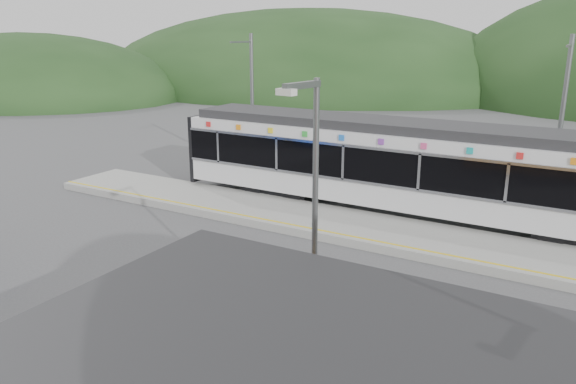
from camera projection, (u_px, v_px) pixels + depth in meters
The scene contains 8 objects.
ground at pixel (285, 255), 18.43m from camera, with size 120.00×120.00×0.00m, color #4C4C4F.
hills at pixel (512, 240), 19.81m from camera, with size 146.00×149.00×26.00m.
platform at pixel (330, 223), 21.13m from camera, with size 26.00×3.20×0.30m, color #9E9E99.
yellow_line at pixel (314, 229), 20.01m from camera, with size 26.00×0.10×0.01m, color yellow.
train at pixel (419, 166), 21.65m from camera, with size 20.44×3.01×3.74m.
catenary_mast_west at pixel (252, 103), 27.92m from camera, with size 0.18×1.80×7.00m.
catenary_mast_east at pixel (560, 126), 21.13m from camera, with size 0.18×1.80×7.00m.
lamp_post at pixel (312, 208), 11.11m from camera, with size 0.37×1.11×6.25m.
Camera 1 is at (8.73, -14.75, 7.09)m, focal length 35.00 mm.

